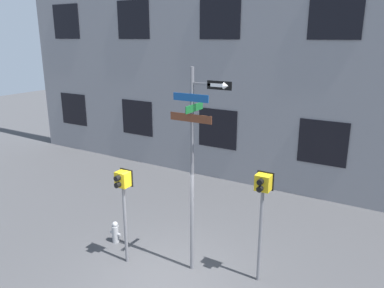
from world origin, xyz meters
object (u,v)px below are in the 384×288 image
(pedestrian_signal_left, at_px, (123,191))
(pedestrian_signal_right, at_px, (262,198))
(fire_hydrant, at_px, (116,232))
(street_sign_pole, at_px, (194,156))

(pedestrian_signal_left, height_order, pedestrian_signal_right, pedestrian_signal_right)
(fire_hydrant, bearing_deg, pedestrian_signal_right, 5.96)
(pedestrian_signal_left, xyz_separation_m, fire_hydrant, (-0.88, 0.57, -1.63))
(street_sign_pole, xyz_separation_m, pedestrian_signal_left, (-1.66, -0.58, -1.01))
(pedestrian_signal_right, height_order, fire_hydrant, pedestrian_signal_right)
(pedestrian_signal_left, bearing_deg, fire_hydrant, 147.07)
(street_sign_pole, relative_size, pedestrian_signal_right, 1.84)
(pedestrian_signal_left, relative_size, pedestrian_signal_right, 0.92)
(street_sign_pole, distance_m, pedestrian_signal_right, 1.77)
(street_sign_pole, xyz_separation_m, pedestrian_signal_right, (1.50, 0.41, -0.85))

